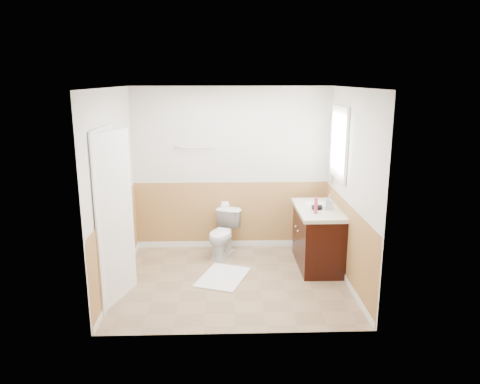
{
  "coord_description": "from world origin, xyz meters",
  "views": [
    {
      "loc": [
        -0.1,
        -5.63,
        2.6
      ],
      "look_at": [
        0.1,
        0.25,
        1.15
      ],
      "focal_mm": 34.4,
      "sensor_mm": 36.0,
      "label": 1
    }
  ],
  "objects_px": {
    "bath_mat": "(223,277)",
    "lotion_bottle": "(316,205)",
    "toilet": "(223,234)",
    "soap_dispenser": "(329,202)",
    "vanity_cabinet": "(318,238)"
  },
  "relations": [
    {
      "from": "vanity_cabinet",
      "to": "lotion_bottle",
      "type": "height_order",
      "value": "lotion_bottle"
    },
    {
      "from": "bath_mat",
      "to": "soap_dispenser",
      "type": "relative_size",
      "value": 3.94
    },
    {
      "from": "vanity_cabinet",
      "to": "lotion_bottle",
      "type": "bearing_deg",
      "value": -111.15
    },
    {
      "from": "toilet",
      "to": "vanity_cabinet",
      "type": "distance_m",
      "value": 1.41
    },
    {
      "from": "toilet",
      "to": "bath_mat",
      "type": "height_order",
      "value": "toilet"
    },
    {
      "from": "bath_mat",
      "to": "lotion_bottle",
      "type": "relative_size",
      "value": 3.64
    },
    {
      "from": "lotion_bottle",
      "to": "soap_dispenser",
      "type": "xyz_separation_m",
      "value": [
        0.22,
        0.18,
        -0.01
      ]
    },
    {
      "from": "toilet",
      "to": "lotion_bottle",
      "type": "relative_size",
      "value": 3.08
    },
    {
      "from": "toilet",
      "to": "soap_dispenser",
      "type": "relative_size",
      "value": 3.34
    },
    {
      "from": "vanity_cabinet",
      "to": "lotion_bottle",
      "type": "xyz_separation_m",
      "value": [
        -0.1,
        -0.26,
        0.56
      ]
    },
    {
      "from": "toilet",
      "to": "soap_dispenser",
      "type": "bearing_deg",
      "value": 1.24
    },
    {
      "from": "vanity_cabinet",
      "to": "soap_dispenser",
      "type": "distance_m",
      "value": 0.57
    },
    {
      "from": "bath_mat",
      "to": "lotion_bottle",
      "type": "xyz_separation_m",
      "value": [
        1.25,
        0.14,
        0.95
      ]
    },
    {
      "from": "toilet",
      "to": "bath_mat",
      "type": "xyz_separation_m",
      "value": [
        0.0,
        -0.81,
        -0.33
      ]
    },
    {
      "from": "toilet",
      "to": "lotion_bottle",
      "type": "distance_m",
      "value": 1.55
    }
  ]
}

